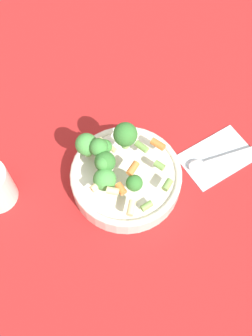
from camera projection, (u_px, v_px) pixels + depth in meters
ground_plane at (126, 183)px, 0.83m from camera, size 3.00×3.00×0.00m
bowl at (126, 177)px, 0.81m from camera, size 0.23×0.23×0.05m
pasta_salad at (109, 157)px, 0.75m from camera, size 0.19×0.17×0.10m
napkin at (217, 157)px, 0.86m from camera, size 0.18×0.17×0.01m
spoon at (210, 161)px, 0.84m from camera, size 0.16×0.06×0.01m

